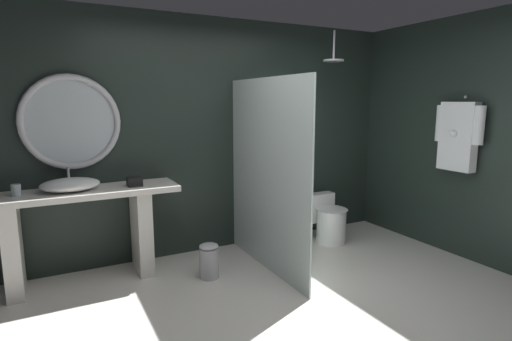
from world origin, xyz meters
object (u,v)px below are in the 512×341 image
at_px(hanging_bathrobe, 458,134).
at_px(tumbler_cup, 16,190).
at_px(round_wall_mirror, 71,122).
at_px(toilet, 328,220).
at_px(vessel_sink, 70,184).
at_px(rain_shower_head, 334,58).
at_px(tissue_box, 135,182).
at_px(waste_bin, 209,260).

bearing_deg(hanging_bathrobe, tumbler_cup, 164.17).
height_order(round_wall_mirror, toilet, round_wall_mirror).
bearing_deg(vessel_sink, tumbler_cup, -178.63).
bearing_deg(tumbler_cup, toilet, -2.99).
bearing_deg(rain_shower_head, hanging_bathrobe, -52.01).
bearing_deg(rain_shower_head, toilet, -130.33).
bearing_deg(tissue_box, hanging_bathrobe, -19.51).
relative_size(vessel_sink, tumbler_cup, 5.10).
xyz_separation_m(tissue_box, rain_shower_head, (2.32, -0.04, 1.25)).
bearing_deg(tissue_box, rain_shower_head, -1.04).
height_order(vessel_sink, round_wall_mirror, round_wall_mirror).
relative_size(tissue_box, round_wall_mirror, 0.15).
xyz_separation_m(rain_shower_head, toilet, (-0.06, -0.07, -1.93)).
bearing_deg(round_wall_mirror, waste_bin, -33.03).
bearing_deg(rain_shower_head, vessel_sink, 177.82).
relative_size(tumbler_cup, tissue_box, 0.75).
distance_m(rain_shower_head, waste_bin, 2.68).
xyz_separation_m(vessel_sink, rain_shower_head, (2.88, -0.11, 1.24)).
xyz_separation_m(hanging_bathrobe, waste_bin, (-2.57, 0.69, -1.18)).
distance_m(vessel_sink, tissue_box, 0.57).
bearing_deg(rain_shower_head, tumbler_cup, 178.28).
distance_m(tumbler_cup, round_wall_mirror, 0.78).
height_order(tissue_box, rain_shower_head, rain_shower_head).
bearing_deg(round_wall_mirror, vessel_sink, -105.24).
bearing_deg(tissue_box, toilet, -2.85).
relative_size(tumbler_cup, round_wall_mirror, 0.11).
relative_size(tissue_box, hanging_bathrobe, 0.17).
relative_size(vessel_sink, toilet, 0.92).
bearing_deg(waste_bin, toilet, 10.60).
relative_size(hanging_bathrobe, toilet, 1.41).
bearing_deg(vessel_sink, toilet, -3.65).
height_order(tissue_box, round_wall_mirror, round_wall_mirror).
bearing_deg(waste_bin, hanging_bathrobe, -15.09).
height_order(tumbler_cup, toilet, tumbler_cup).
bearing_deg(tumbler_cup, tissue_box, -3.30).
bearing_deg(hanging_bathrobe, round_wall_mirror, 159.06).
height_order(hanging_bathrobe, toilet, hanging_bathrobe).
xyz_separation_m(tissue_box, hanging_bathrobe, (3.16, -1.12, 0.42)).
relative_size(tumbler_cup, waste_bin, 0.29).
bearing_deg(hanging_bathrobe, vessel_sink, 162.31).
distance_m(round_wall_mirror, waste_bin, 1.85).
bearing_deg(round_wall_mirror, hanging_bathrobe, -20.94).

